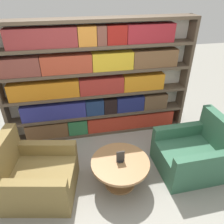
# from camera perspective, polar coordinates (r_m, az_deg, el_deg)

# --- Properties ---
(ground_plane) EXTENTS (14.00, 14.00, 0.00)m
(ground_plane) POSITION_cam_1_polar(r_m,az_deg,el_deg) (3.28, 0.83, -19.60)
(ground_plane) COLOR gray
(bookshelf) EXTENTS (3.22, 0.30, 2.06)m
(bookshelf) POSITION_cam_1_polar(r_m,az_deg,el_deg) (3.80, -4.07, 7.45)
(bookshelf) COLOR silver
(bookshelf) RESTS_ON ground_plane
(armchair_left) EXTENTS (1.08, 0.99, 0.88)m
(armchair_left) POSITION_cam_1_polar(r_m,az_deg,el_deg) (3.22, -19.44, -15.69)
(armchair_left) COLOR olive
(armchair_left) RESTS_ON ground_plane
(armchair_right) EXTENTS (0.95, 0.84, 0.88)m
(armchair_right) POSITION_cam_1_polar(r_m,az_deg,el_deg) (3.58, 20.46, -10.26)
(armchair_right) COLOR #336047
(armchair_right) RESTS_ON ground_plane
(coffee_table) EXTENTS (0.81, 0.81, 0.42)m
(coffee_table) POSITION_cam_1_polar(r_m,az_deg,el_deg) (3.14, 2.15, -14.38)
(coffee_table) COLOR olive
(coffee_table) RESTS_ON ground_plane
(table_sign) EXTENTS (0.11, 0.06, 0.18)m
(table_sign) POSITION_cam_1_polar(r_m,az_deg,el_deg) (3.00, 2.22, -11.77)
(table_sign) COLOR black
(table_sign) RESTS_ON coffee_table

